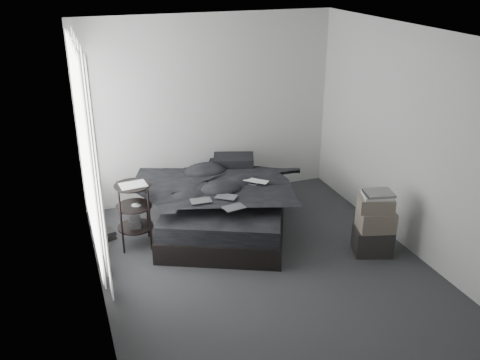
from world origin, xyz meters
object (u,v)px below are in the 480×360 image
object	(u,v)px
bed	(226,219)
side_stand	(135,216)
laptop	(255,178)
box_lower	(373,240)

from	to	relation	value
bed	side_stand	bearing A→B (deg)	-153.56
laptop	box_lower	bearing A→B (deg)	-0.71
side_stand	box_lower	size ratio (longest dim) A/B	1.83
box_lower	bed	bearing A→B (deg)	141.28
side_stand	box_lower	distance (m)	2.87
bed	laptop	distance (m)	0.68
bed	laptop	bearing A→B (deg)	7.50
side_stand	box_lower	xyz separation A→B (m)	(2.62, -1.13, -0.24)
bed	box_lower	distance (m)	1.86
laptop	box_lower	distance (m)	1.62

